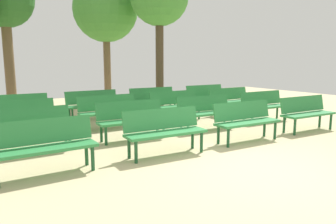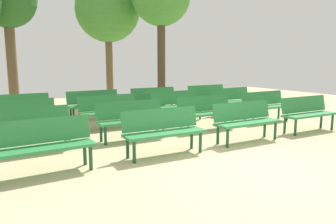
% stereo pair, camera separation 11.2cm
% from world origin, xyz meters
% --- Properties ---
extents(ground_plane, '(24.00, 24.00, 0.00)m').
position_xyz_m(ground_plane, '(0.00, 0.00, 0.00)').
color(ground_plane, '#CCB789').
extents(bench_r0_c0, '(1.60, 0.49, 0.87)m').
position_xyz_m(bench_r0_c0, '(-3.15, 1.70, 0.50)').
color(bench_r0_c0, '#2D8442').
rests_on(bench_r0_c0, ground_plane).
extents(bench_r0_c1, '(1.63, 0.57, 0.87)m').
position_xyz_m(bench_r0_c1, '(-0.97, 1.60, 0.50)').
color(bench_r0_c1, '#2D8442').
rests_on(bench_r0_c1, ground_plane).
extents(bench_r0_c2, '(1.62, 0.54, 0.87)m').
position_xyz_m(bench_r0_c2, '(1.11, 1.51, 0.50)').
color(bench_r0_c2, '#2D8442').
rests_on(bench_r0_c2, ground_plane).
extents(bench_r0_c3, '(1.62, 0.56, 0.87)m').
position_xyz_m(bench_r0_c3, '(3.22, 1.44, 0.50)').
color(bench_r0_c3, '#2D8442').
rests_on(bench_r0_c3, ground_plane).
extents(bench_r1_c0, '(1.60, 0.49, 0.87)m').
position_xyz_m(bench_r1_c0, '(-3.12, 3.13, 0.50)').
color(bench_r1_c0, '#2D8442').
rests_on(bench_r1_c0, ground_plane).
extents(bench_r1_c1, '(1.62, 0.57, 0.87)m').
position_xyz_m(bench_r1_c1, '(-0.97, 3.02, 0.50)').
color(bench_r1_c1, '#2D8442').
rests_on(bench_r1_c1, ground_plane).
extents(bench_r1_c2, '(1.62, 0.57, 0.87)m').
position_xyz_m(bench_r1_c2, '(1.13, 2.94, 0.50)').
color(bench_r1_c2, '#2D8442').
rests_on(bench_r1_c2, ground_plane).
extents(bench_r1_c3, '(1.61, 0.52, 0.87)m').
position_xyz_m(bench_r1_c3, '(3.33, 2.92, 0.50)').
color(bench_r1_c3, '#2D8442').
rests_on(bench_r1_c3, ground_plane).
extents(bench_r2_c0, '(1.60, 0.49, 0.87)m').
position_xyz_m(bench_r2_c0, '(-3.09, 4.57, 0.50)').
color(bench_r2_c0, '#2D8442').
rests_on(bench_r2_c0, ground_plane).
extents(bench_r2_c1, '(1.61, 0.51, 0.87)m').
position_xyz_m(bench_r2_c1, '(-0.95, 4.44, 0.50)').
color(bench_r2_c1, '#2D8442').
rests_on(bench_r2_c1, ground_plane).
extents(bench_r2_c2, '(1.61, 0.52, 0.87)m').
position_xyz_m(bench_r2_c2, '(1.19, 4.43, 0.50)').
color(bench_r2_c2, '#2D8442').
rests_on(bench_r2_c2, ground_plane).
extents(bench_r2_c3, '(1.60, 0.50, 0.87)m').
position_xyz_m(bench_r2_c3, '(3.34, 4.34, 0.50)').
color(bench_r2_c3, '#2D8442').
rests_on(bench_r2_c3, ground_plane).
extents(bench_r3_c0, '(1.63, 0.58, 0.87)m').
position_xyz_m(bench_r3_c0, '(-2.96, 5.97, 0.50)').
color(bench_r3_c0, '#2D8442').
rests_on(bench_r3_c0, ground_plane).
extents(bench_r3_c1, '(1.61, 0.50, 0.87)m').
position_xyz_m(bench_r3_c1, '(-0.86, 5.90, 0.50)').
color(bench_r3_c1, '#2D8442').
rests_on(bench_r3_c1, ground_plane).
extents(bench_r3_c2, '(1.63, 0.58, 0.87)m').
position_xyz_m(bench_r3_c2, '(1.21, 5.81, 0.50)').
color(bench_r3_c2, '#2D8442').
rests_on(bench_r3_c2, ground_plane).
extents(bench_r3_c3, '(1.61, 0.53, 0.87)m').
position_xyz_m(bench_r3_c3, '(3.44, 5.73, 0.50)').
color(bench_r3_c3, '#2D8442').
rests_on(bench_r3_c3, ground_plane).
extents(tree_1, '(2.03, 2.03, 4.96)m').
position_xyz_m(tree_1, '(-2.68, 9.48, 3.84)').
color(tree_1, brown).
rests_on(tree_1, ground_plane).
extents(tree_3, '(2.59, 2.59, 5.09)m').
position_xyz_m(tree_3, '(0.92, 9.08, 3.76)').
color(tree_3, brown).
rests_on(tree_3, ground_plane).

